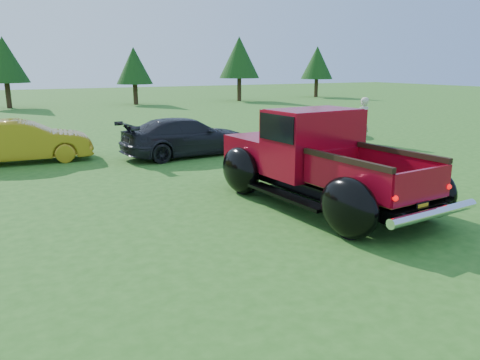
{
  "coord_description": "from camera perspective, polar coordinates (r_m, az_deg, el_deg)",
  "views": [
    {
      "loc": [
        -4.28,
        -6.87,
        3.0
      ],
      "look_at": [
        -0.52,
        0.2,
        1.03
      ],
      "focal_mm": 35.0,
      "sensor_mm": 36.0,
      "label": 1
    }
  ],
  "objects": [
    {
      "name": "tree_mid_right",
      "position": [
        38.28,
        -12.79,
        13.42
      ],
      "size": [
        2.82,
        2.82,
        4.4
      ],
      "color": "#332114",
      "rests_on": "ground"
    },
    {
      "name": "spectator",
      "position": [
        19.03,
        14.7,
        7.02
      ],
      "size": [
        0.69,
        0.48,
        1.8
      ],
      "primitive_type": "imported",
      "rotation": [
        0.0,
        0.0,
        3.21
      ],
      "color": "#BAB5A1",
      "rests_on": "ground"
    },
    {
      "name": "pickup_truck",
      "position": [
        10.59,
        8.74,
        2.67
      ],
      "size": [
        2.96,
        5.74,
        2.08
      ],
      "rotation": [
        0.0,
        0.0,
        0.07
      ],
      "color": "black",
      "rests_on": "ground"
    },
    {
      "name": "tree_far_east",
      "position": [
        46.87,
        9.38,
        13.91
      ],
      "size": [
        3.07,
        3.07,
        4.8
      ],
      "color": "#332114",
      "rests_on": "ground"
    },
    {
      "name": "show_car_grey",
      "position": [
        16.01,
        -6.56,
        5.25
      ],
      "size": [
        4.58,
        2.19,
        1.29
      ],
      "primitive_type": "imported",
      "rotation": [
        0.0,
        0.0,
        1.66
      ],
      "color": "black",
      "rests_on": "ground"
    },
    {
      "name": "show_car_blue",
      "position": [
        20.59,
        8.65,
        6.94
      ],
      "size": [
        4.36,
        2.13,
        1.19
      ],
      "primitive_type": "imported",
      "rotation": [
        0.0,
        0.0,
        1.54
      ],
      "color": "navy",
      "rests_on": "ground"
    },
    {
      "name": "show_car_yellow",
      "position": [
        16.28,
        -24.88,
        4.29
      ],
      "size": [
        4.16,
        1.7,
        1.34
      ],
      "primitive_type": "imported",
      "rotation": [
        0.0,
        0.0,
        1.5
      ],
      "color": "#A57F16",
      "rests_on": "ground"
    },
    {
      "name": "tree_mid_left",
      "position": [
        37.9,
        -26.81,
        12.94
      ],
      "size": [
        3.2,
        3.2,
        5.0
      ],
      "color": "#332114",
      "rests_on": "ground"
    },
    {
      "name": "tree_east",
      "position": [
        41.17,
        -0.09,
        14.7
      ],
      "size": [
        3.46,
        3.46,
        5.4
      ],
      "color": "#332114",
      "rests_on": "ground"
    },
    {
      "name": "ground",
      "position": [
        8.63,
        3.68,
        -6.55
      ],
      "size": [
        120.0,
        120.0,
        0.0
      ],
      "primitive_type": "plane",
      "color": "#275A19",
      "rests_on": "ground"
    }
  ]
}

